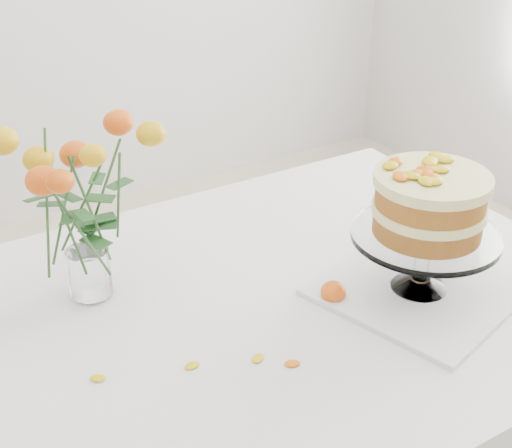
{
  "coord_description": "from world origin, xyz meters",
  "views": [
    {
      "loc": [
        -0.5,
        -0.92,
        1.51
      ],
      "look_at": [
        0.08,
        0.02,
        0.9
      ],
      "focal_mm": 50.0,
      "sensor_mm": 36.0,
      "label": 1
    }
  ],
  "objects": [
    {
      "name": "table",
      "position": [
        0.0,
        0.0,
        0.67
      ],
      "size": [
        1.43,
        0.93,
        0.76
      ],
      "color": "tan",
      "rests_on": "ground"
    },
    {
      "name": "stray_petal_c",
      "position": [
        0.02,
        -0.18,
        0.76
      ],
      "size": [
        0.03,
        0.02,
        0.0
      ],
      "primitive_type": "ellipsoid",
      "color": "yellow",
      "rests_on": "table"
    },
    {
      "name": "rose_vase",
      "position": [
        -0.19,
        0.18,
        0.98
      ],
      "size": [
        0.33,
        0.33,
        0.39
      ],
      "rotation": [
        0.0,
        0.0,
        0.42
      ],
      "color": "white",
      "rests_on": "table"
    },
    {
      "name": "stray_petal_d",
      "position": [
        -0.26,
        -0.05,
        0.76
      ],
      "size": [
        0.03,
        0.02,
        0.0
      ],
      "primitive_type": "ellipsoid",
      "color": "yellow",
      "rests_on": "table"
    },
    {
      "name": "loose_rose_far",
      "position": [
        0.19,
        -0.07,
        0.78
      ],
      "size": [
        0.08,
        0.05,
        0.04
      ],
      "rotation": [
        0.0,
        0.0,
        0.18
      ],
      "color": "#D9570A",
      "rests_on": "table"
    },
    {
      "name": "stray_petal_b",
      "position": [
        -0.02,
        -0.14,
        0.76
      ],
      "size": [
        0.03,
        0.02,
        0.0
      ],
      "primitive_type": "ellipsoid",
      "color": "yellow",
      "rests_on": "table"
    },
    {
      "name": "stray_petal_a",
      "position": [
        -0.12,
        -0.1,
        0.76
      ],
      "size": [
        0.03,
        0.02,
        0.0
      ],
      "primitive_type": "ellipsoid",
      "color": "yellow",
      "rests_on": "table"
    },
    {
      "name": "cake_stand",
      "position": [
        0.34,
        -0.13,
        0.93
      ],
      "size": [
        0.27,
        0.27,
        0.24
      ],
      "rotation": [
        0.0,
        0.0,
        -0.35
      ],
      "color": "white",
      "rests_on": "napkin"
    },
    {
      "name": "napkin",
      "position": [
        0.34,
        -0.13,
        0.76
      ],
      "size": [
        0.4,
        0.4,
        0.01
      ],
      "primitive_type": "cube",
      "rotation": [
        0.0,
        0.0,
        0.28
      ],
      "color": "white",
      "rests_on": "table"
    }
  ]
}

